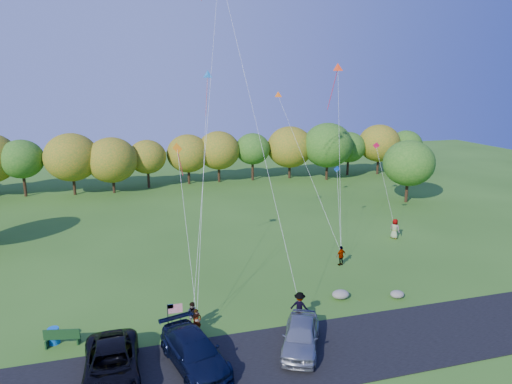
{
  "coord_description": "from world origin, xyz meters",
  "views": [
    {
      "loc": [
        -7.74,
        -24.04,
        14.32
      ],
      "look_at": [
        0.74,
        6.0,
        6.6
      ],
      "focal_mm": 32.0,
      "sensor_mm": 36.0,
      "label": 1
    }
  ],
  "objects_px": {
    "park_bench": "(62,337)",
    "trash_barrel": "(54,336)",
    "flyer_c": "(300,307)",
    "flyer_b": "(193,315)",
    "flyer_a": "(197,322)",
    "flyer_d": "(341,256)",
    "minivan_silver": "(301,335)",
    "minivan_dark": "(111,365)",
    "flyer_e": "(395,229)",
    "minivan_navy": "(194,352)"
  },
  "relations": [
    {
      "from": "flyer_c",
      "to": "park_bench",
      "type": "relative_size",
      "value": 0.95
    },
    {
      "from": "flyer_a",
      "to": "flyer_e",
      "type": "distance_m",
      "value": 23.06
    },
    {
      "from": "minivan_navy",
      "to": "flyer_e",
      "type": "relative_size",
      "value": 2.97
    },
    {
      "from": "flyer_b",
      "to": "trash_barrel",
      "type": "xyz_separation_m",
      "value": [
        -7.72,
        0.46,
        -0.35
      ]
    },
    {
      "from": "flyer_e",
      "to": "trash_barrel",
      "type": "relative_size",
      "value": 2.03
    },
    {
      "from": "minivan_dark",
      "to": "flyer_c",
      "type": "xyz_separation_m",
      "value": [
        10.87,
        2.87,
        0.07
      ]
    },
    {
      "from": "flyer_d",
      "to": "trash_barrel",
      "type": "relative_size",
      "value": 1.75
    },
    {
      "from": "minivan_dark",
      "to": "flyer_d",
      "type": "xyz_separation_m",
      "value": [
        17.11,
        9.98,
        -0.06
      ]
    },
    {
      "from": "flyer_e",
      "to": "flyer_c",
      "type": "bearing_deg",
      "value": 100.59
    },
    {
      "from": "minivan_navy",
      "to": "park_bench",
      "type": "distance_m",
      "value": 7.75
    },
    {
      "from": "park_bench",
      "to": "minivan_silver",
      "type": "bearing_deg",
      "value": -5.92
    },
    {
      "from": "flyer_b",
      "to": "flyer_a",
      "type": "bearing_deg",
      "value": -74.43
    },
    {
      "from": "minivan_dark",
      "to": "flyer_a",
      "type": "height_order",
      "value": "minivan_dark"
    },
    {
      "from": "flyer_b",
      "to": "flyer_c",
      "type": "distance_m",
      "value": 6.41
    },
    {
      "from": "flyer_c",
      "to": "minivan_dark",
      "type": "bearing_deg",
      "value": 48.54
    },
    {
      "from": "minivan_dark",
      "to": "trash_barrel",
      "type": "distance_m",
      "value": 5.34
    },
    {
      "from": "minivan_dark",
      "to": "minivan_navy",
      "type": "distance_m",
      "value": 4.04
    },
    {
      "from": "minivan_navy",
      "to": "flyer_d",
      "type": "relative_size",
      "value": 3.45
    },
    {
      "from": "flyer_e",
      "to": "park_bench",
      "type": "relative_size",
      "value": 0.96
    },
    {
      "from": "minivan_silver",
      "to": "flyer_c",
      "type": "bearing_deg",
      "value": 96.09
    },
    {
      "from": "minivan_dark",
      "to": "flyer_b",
      "type": "xyz_separation_m",
      "value": [
        4.52,
        3.8,
        -0.05
      ]
    },
    {
      "from": "flyer_a",
      "to": "flyer_b",
      "type": "relative_size",
      "value": 0.97
    },
    {
      "from": "minivan_dark",
      "to": "flyer_c",
      "type": "height_order",
      "value": "flyer_c"
    },
    {
      "from": "flyer_e",
      "to": "minivan_silver",
      "type": "bearing_deg",
      "value": 104.94
    },
    {
      "from": "park_bench",
      "to": "trash_barrel",
      "type": "bearing_deg",
      "value": 148.45
    },
    {
      "from": "flyer_d",
      "to": "minivan_navy",
      "type": "bearing_deg",
      "value": 21.12
    },
    {
      "from": "flyer_c",
      "to": "park_bench",
      "type": "xyz_separation_m",
      "value": [
        -13.57,
        0.92,
        -0.35
      ]
    },
    {
      "from": "minivan_navy",
      "to": "minivan_silver",
      "type": "bearing_deg",
      "value": -15.41
    },
    {
      "from": "minivan_navy",
      "to": "flyer_b",
      "type": "xyz_separation_m",
      "value": [
        0.48,
        3.8,
        -0.05
      ]
    },
    {
      "from": "flyer_d",
      "to": "minivan_dark",
      "type": "bearing_deg",
      "value": 13.99
    },
    {
      "from": "flyer_b",
      "to": "park_bench",
      "type": "xyz_separation_m",
      "value": [
        -7.23,
        -0.0,
        -0.23
      ]
    },
    {
      "from": "flyer_b",
      "to": "trash_barrel",
      "type": "bearing_deg",
      "value": -175.32
    },
    {
      "from": "minivan_dark",
      "to": "trash_barrel",
      "type": "bearing_deg",
      "value": 126.52
    },
    {
      "from": "flyer_b",
      "to": "flyer_e",
      "type": "xyz_separation_m",
      "value": [
        20.16,
        10.59,
        0.12
      ]
    },
    {
      "from": "park_bench",
      "to": "trash_barrel",
      "type": "height_order",
      "value": "park_bench"
    },
    {
      "from": "minivan_navy",
      "to": "flyer_c",
      "type": "xyz_separation_m",
      "value": [
        6.82,
        2.88,
        0.06
      ]
    },
    {
      "from": "minivan_navy",
      "to": "flyer_c",
      "type": "distance_m",
      "value": 7.41
    },
    {
      "from": "minivan_silver",
      "to": "trash_barrel",
      "type": "distance_m",
      "value": 13.71
    },
    {
      "from": "flyer_d",
      "to": "park_bench",
      "type": "relative_size",
      "value": 0.83
    },
    {
      "from": "minivan_navy",
      "to": "flyer_d",
      "type": "height_order",
      "value": "minivan_navy"
    },
    {
      "from": "minivan_silver",
      "to": "park_bench",
      "type": "bearing_deg",
      "value": -171.15
    },
    {
      "from": "flyer_d",
      "to": "flyer_a",
      "type": "bearing_deg",
      "value": 12.87
    },
    {
      "from": "flyer_a",
      "to": "flyer_e",
      "type": "relative_size",
      "value": 0.84
    },
    {
      "from": "flyer_a",
      "to": "minivan_navy",
      "type": "bearing_deg",
      "value": -126.57
    },
    {
      "from": "park_bench",
      "to": "trash_barrel",
      "type": "xyz_separation_m",
      "value": [
        -0.5,
        0.46,
        -0.12
      ]
    },
    {
      "from": "flyer_a",
      "to": "flyer_d",
      "type": "xyz_separation_m",
      "value": [
        12.49,
        6.96,
        0.02
      ]
    },
    {
      "from": "minivan_dark",
      "to": "flyer_e",
      "type": "xyz_separation_m",
      "value": [
        24.68,
        14.39,
        0.07
      ]
    },
    {
      "from": "flyer_c",
      "to": "flyer_b",
      "type": "bearing_deg",
      "value": 25.46
    },
    {
      "from": "minivan_dark",
      "to": "flyer_e",
      "type": "height_order",
      "value": "flyer_e"
    },
    {
      "from": "minivan_dark",
      "to": "flyer_d",
      "type": "height_order",
      "value": "minivan_dark"
    }
  ]
}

